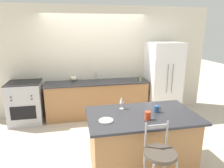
% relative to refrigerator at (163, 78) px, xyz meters
% --- Properties ---
extents(ground_plane, '(18.00, 18.00, 0.00)m').
position_rel_refrigerator_xyz_m(ground_plane, '(-1.68, -0.25, -0.92)').
color(ground_plane, beige).
extents(wall_back, '(6.00, 0.07, 2.70)m').
position_rel_refrigerator_xyz_m(wall_back, '(-1.68, 0.40, 0.43)').
color(wall_back, beige).
rests_on(wall_back, ground_plane).
extents(back_counter, '(2.51, 0.64, 0.90)m').
position_rel_refrigerator_xyz_m(back_counter, '(-1.68, 0.10, -0.47)').
color(back_counter, '#A87547').
rests_on(back_counter, ground_plane).
extents(sink_faucet, '(0.02, 0.13, 0.22)m').
position_rel_refrigerator_xyz_m(sink_faucet, '(-1.68, 0.29, 0.11)').
color(sink_faucet, '#ADAFB5').
rests_on(sink_faucet, back_counter).
extents(kitchen_island, '(1.64, 0.97, 0.90)m').
position_rel_refrigerator_xyz_m(kitchen_island, '(-1.26, -2.02, -0.46)').
color(kitchen_island, '#A87547').
rests_on(kitchen_island, ground_plane).
extents(refrigerator, '(0.78, 0.79, 1.84)m').
position_rel_refrigerator_xyz_m(refrigerator, '(0.00, 0.00, 0.00)').
color(refrigerator, white).
rests_on(refrigerator, ground_plane).
extents(oven_range, '(0.74, 0.69, 0.98)m').
position_rel_refrigerator_xyz_m(oven_range, '(-3.36, 0.05, -0.43)').
color(oven_range, '#B7B7BC').
rests_on(oven_range, ground_plane).
extents(bar_stool_near, '(0.38, 0.38, 1.07)m').
position_rel_refrigerator_xyz_m(bar_stool_near, '(-1.30, -2.75, -0.31)').
color(bar_stool_near, '#99999E').
rests_on(bar_stool_near, ground_plane).
extents(dinner_plate, '(0.21, 0.21, 0.02)m').
position_rel_refrigerator_xyz_m(dinner_plate, '(-1.83, -2.14, -0.01)').
color(dinner_plate, beige).
rests_on(dinner_plate, kitchen_island).
extents(wine_glass, '(0.07, 0.07, 0.20)m').
position_rel_refrigerator_xyz_m(wine_glass, '(-1.51, -1.75, 0.13)').
color(wine_glass, white).
rests_on(wine_glass, kitchen_island).
extents(coffee_mug, '(0.12, 0.08, 0.10)m').
position_rel_refrigerator_xyz_m(coffee_mug, '(-1.02, -1.98, 0.04)').
color(coffee_mug, '#335689').
rests_on(coffee_mug, kitchen_island).
extents(tumbler_cup, '(0.08, 0.08, 0.12)m').
position_rel_refrigerator_xyz_m(tumbler_cup, '(-1.25, -2.21, 0.05)').
color(tumbler_cup, red).
rests_on(tumbler_cup, kitchen_island).
extents(pumpkin_decoration, '(0.15, 0.15, 0.14)m').
position_rel_refrigerator_xyz_m(pumpkin_decoration, '(-2.25, 0.30, 0.04)').
color(pumpkin_decoration, beige).
rests_on(pumpkin_decoration, back_counter).
extents(soap_bottle, '(0.05, 0.05, 0.15)m').
position_rel_refrigerator_xyz_m(soap_bottle, '(-0.63, -0.09, 0.04)').
color(soap_bottle, '#89B260').
rests_on(soap_bottle, back_counter).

